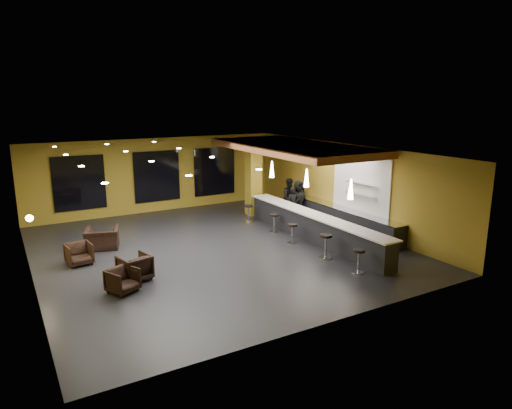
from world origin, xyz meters
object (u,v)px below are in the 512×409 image
staff_c (299,200)px  armchair_b (135,267)px  bar_counter (313,228)px  bar_stool_0 (359,258)px  armchair_d (102,239)px  pendant_0 (351,189)px  bar_stool_4 (248,211)px  armchair_c (79,254)px  pendant_1 (307,178)px  armchair_a (123,280)px  bar_stool_3 (274,220)px  prep_counter (345,220)px  bar_stool_1 (326,243)px  staff_b (290,198)px  bar_stool_2 (292,231)px  column (253,178)px  staff_a (293,204)px  pendant_2 (272,169)px

staff_c → armchair_b: staff_c is taller
bar_counter → bar_stool_0: size_ratio=10.48×
armchair_d → bar_stool_0: size_ratio=1.53×
pendant_0 → bar_stool_4: size_ratio=0.90×
armchair_c → bar_stool_4: bar_stool_4 is taller
pendant_1 → bar_stool_0: size_ratio=0.92×
pendant_1 → armchair_a: size_ratio=0.92×
bar_stool_3 → staff_c: bearing=29.8°
prep_counter → staff_c: bearing=106.0°
pendant_0 → armchair_a: (-7.51, 0.82, -2.00)m
armchair_b → bar_stool_1: bearing=153.9°
bar_stool_0 → staff_b: bearing=73.5°
staff_c → armchair_b: size_ratio=2.04×
staff_c → armchair_c: (-9.52, -1.10, -0.52)m
staff_c → bar_stool_2: 3.56m
column → staff_a: (0.94, -1.89, -0.99)m
bar_stool_0 → bar_stool_3: (0.09, 5.07, -0.00)m
bar_counter → armchair_b: size_ratio=9.25×
armchair_a → armchair_d: 4.20m
staff_b → armchair_a: staff_b is taller
pendant_0 → armchair_d: (-7.20, 5.01, -1.97)m
bar_stool_3 → armchair_d: bearing=168.5°
armchair_a → armchair_c: bearing=77.2°
bar_stool_2 → prep_counter: bearing=8.1°
staff_a → staff_c: size_ratio=0.86×
pendant_2 → bar_counter: bearing=-90.0°
pendant_2 → bar_stool_0: bearing=-97.0°
armchair_b → armchair_c: (-1.22, 2.20, -0.03)m
prep_counter → column: column is taller
armchair_b → bar_stool_0: size_ratio=1.13×
armchair_c → bar_stool_2: (7.30, -1.65, 0.12)m
bar_stool_3 → bar_counter: bearing=-67.6°
pendant_2 → pendant_0: bearing=-90.0°
staff_b → staff_c: (0.10, -0.54, -0.01)m
armchair_a → staff_a: bearing=-1.4°
column → bar_stool_0: 8.12m
staff_a → bar_stool_0: staff_a is taller
armchair_d → armchair_c: bearing=68.8°
column → bar_stool_4: column is taller
prep_counter → armchair_a: 9.66m
staff_a → armchair_b: bearing=-141.7°
prep_counter → staff_c: (-0.67, 2.34, 0.45)m
pendant_0 → staff_c: bearing=74.6°
armchair_c → bar_stool_2: bar_stool_2 is taller
column → bar_stool_4: 1.87m
column → staff_b: size_ratio=1.96×
prep_counter → pendant_0: pendant_0 is taller
pendant_1 → bar_stool_2: bearing=-155.3°
pendant_0 → armchair_b: (-6.98, 1.53, -1.96)m
pendant_1 → bar_stool_4: bearing=106.1°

